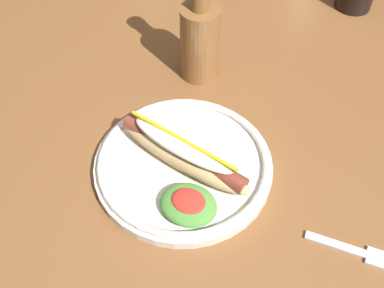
{
  "coord_description": "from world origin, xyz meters",
  "views": [
    {
      "loc": [
        0.19,
        -0.6,
        1.34
      ],
      "look_at": [
        -0.02,
        -0.19,
        0.77
      ],
      "focal_mm": 43.54,
      "sensor_mm": 36.0,
      "label": 1
    }
  ],
  "objects": [
    {
      "name": "ground_plane",
      "position": [
        0.0,
        0.0,
        0.0
      ],
      "size": [
        8.0,
        8.0,
        0.0
      ],
      "primitive_type": "plane",
      "color": "#2D2826"
    },
    {
      "name": "dining_table",
      "position": [
        0.0,
        0.0,
        0.66
      ],
      "size": [
        1.49,
        1.04,
        0.74
      ],
      "color": "brown",
      "rests_on": "ground_plane"
    },
    {
      "name": "hot_dog_plate",
      "position": [
        -0.02,
        -0.22,
        0.76
      ],
      "size": [
        0.28,
        0.28,
        0.08
      ],
      "color": "silver",
      "rests_on": "dining_table"
    },
    {
      "name": "fork",
      "position": [
        0.26,
        -0.24,
        0.74
      ],
      "size": [
        0.12,
        0.03,
        0.0
      ],
      "rotation": [
        0.0,
        0.0,
        0.1
      ],
      "color": "silver",
      "rests_on": "dining_table"
    },
    {
      "name": "glass_bottle",
      "position": [
        -0.1,
        -0.01,
        0.82
      ],
      "size": [
        0.07,
        0.07,
        0.23
      ],
      "color": "brown",
      "rests_on": "dining_table"
    }
  ]
}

